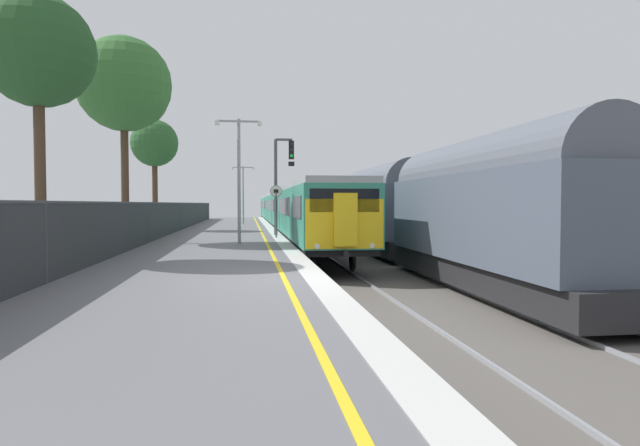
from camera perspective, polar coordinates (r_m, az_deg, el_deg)
ground at (r=12.91m, az=9.72°, el=-8.32°), size 17.40×110.00×1.21m
commuter_train_at_platform at (r=47.37m, az=-3.74°, el=1.54°), size 2.83×59.16×3.81m
freight_train_adjacent_track at (r=23.39m, az=10.42°, el=1.70°), size 2.60×26.03×4.71m
signal_gantry at (r=29.25m, az=-4.20°, el=5.09°), size 1.10×0.24×5.22m
speed_limit_sign at (r=26.95m, az=-4.67°, el=2.00°), size 0.59×0.08×2.63m
platform_lamp_mid at (r=23.24m, az=-8.58°, el=5.60°), size 2.00×0.20×5.30m
platform_lamp_far at (r=46.02m, az=-8.15°, el=3.56°), size 2.00×0.20×4.86m
platform_back_fence at (r=12.87m, az=-27.09°, el=-1.65°), size 0.07×99.00×1.78m
background_tree_left at (r=36.63m, az=-17.14°, el=7.89°), size 3.02×3.02×7.12m
background_tree_centre at (r=19.44m, az=-27.71°, el=15.40°), size 3.43×3.43×8.12m
background_tree_right at (r=25.93m, az=-19.82°, el=13.37°), size 4.16×4.16×9.08m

